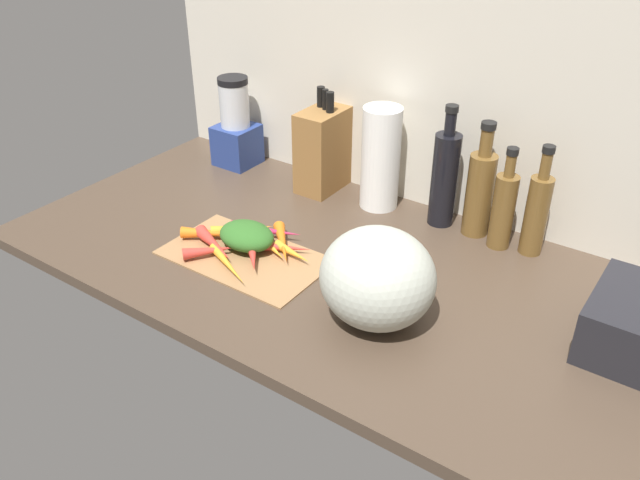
% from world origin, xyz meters
% --- Properties ---
extents(ground_plane, '(1.70, 0.80, 0.03)m').
position_xyz_m(ground_plane, '(0.00, 0.00, -0.01)').
color(ground_plane, '#47382B').
extents(wall_back, '(1.70, 0.03, 0.60)m').
position_xyz_m(wall_back, '(0.00, 0.39, 0.30)').
color(wall_back, beige).
rests_on(wall_back, ground_plane).
extents(cutting_board, '(0.39, 0.23, 0.01)m').
position_xyz_m(cutting_board, '(-0.23, -0.11, 0.00)').
color(cutting_board, '#997047').
rests_on(cutting_board, ground_plane).
extents(carrot_0, '(0.18, 0.10, 0.03)m').
position_xyz_m(carrot_0, '(-0.25, -0.02, 0.02)').
color(carrot_0, '#B2264C').
rests_on(carrot_0, cutting_board).
extents(carrot_1, '(0.11, 0.04, 0.02)m').
position_xyz_m(carrot_1, '(-0.13, -0.06, 0.02)').
color(carrot_1, orange).
rests_on(carrot_1, cutting_board).
extents(carrot_2, '(0.17, 0.09, 0.02)m').
position_xyz_m(carrot_2, '(-0.23, -0.18, 0.02)').
color(carrot_2, orange).
rests_on(carrot_2, cutting_board).
extents(carrot_3, '(0.10, 0.06, 0.02)m').
position_xyz_m(carrot_3, '(-0.18, -0.07, 0.02)').
color(carrot_3, orange).
rests_on(carrot_3, cutting_board).
extents(carrot_4, '(0.16, 0.09, 0.03)m').
position_xyz_m(carrot_4, '(-0.31, -0.14, 0.02)').
color(carrot_4, red).
rests_on(carrot_4, cutting_board).
extents(carrot_5, '(0.11, 0.07, 0.02)m').
position_xyz_m(carrot_5, '(-0.16, -0.05, 0.02)').
color(carrot_5, red).
rests_on(carrot_5, cutting_board).
extents(carrot_6, '(0.14, 0.14, 0.03)m').
position_xyz_m(carrot_6, '(-0.18, -0.04, 0.02)').
color(carrot_6, orange).
rests_on(carrot_6, cutting_board).
extents(carrot_7, '(0.13, 0.13, 0.04)m').
position_xyz_m(carrot_7, '(-0.21, -0.12, 0.03)').
color(carrot_7, red).
rests_on(carrot_7, cutting_board).
extents(carrot_8, '(0.10, 0.12, 0.03)m').
position_xyz_m(carrot_8, '(-0.30, -0.16, 0.02)').
color(carrot_8, red).
rests_on(carrot_8, cutting_board).
extents(carrot_9, '(0.13, 0.13, 0.03)m').
position_xyz_m(carrot_9, '(-0.30, -0.04, 0.02)').
color(carrot_9, orange).
rests_on(carrot_9, cutting_board).
extents(carrot_10, '(0.16, 0.11, 0.03)m').
position_xyz_m(carrot_10, '(-0.34, -0.10, 0.02)').
color(carrot_10, orange).
rests_on(carrot_10, cutting_board).
extents(carrot_11, '(0.10, 0.04, 0.03)m').
position_xyz_m(carrot_11, '(-0.23, -0.05, 0.02)').
color(carrot_11, red).
rests_on(carrot_11, cutting_board).
extents(carrot_greens_pile, '(0.14, 0.11, 0.06)m').
position_xyz_m(carrot_greens_pile, '(-0.25, -0.08, 0.04)').
color(carrot_greens_pile, '#2D6023').
rests_on(carrot_greens_pile, cutting_board).
extents(winter_squash, '(0.24, 0.22, 0.21)m').
position_xyz_m(winter_squash, '(0.14, -0.14, 0.10)').
color(winter_squash, '#B2B7A8').
rests_on(winter_squash, ground_plane).
extents(knife_block, '(0.10, 0.16, 0.28)m').
position_xyz_m(knife_block, '(-0.29, 0.30, 0.12)').
color(knife_block, olive).
rests_on(knife_block, ground_plane).
extents(blender_appliance, '(0.12, 0.12, 0.27)m').
position_xyz_m(blender_appliance, '(-0.60, 0.28, 0.12)').
color(blender_appliance, navy).
rests_on(blender_appliance, ground_plane).
extents(paper_towel_roll, '(0.10, 0.10, 0.27)m').
position_xyz_m(paper_towel_roll, '(-0.11, 0.30, 0.14)').
color(paper_towel_roll, white).
rests_on(paper_towel_roll, ground_plane).
extents(bottle_0, '(0.07, 0.07, 0.31)m').
position_xyz_m(bottle_0, '(0.07, 0.30, 0.13)').
color(bottle_0, black).
rests_on(bottle_0, ground_plane).
extents(bottle_1, '(0.07, 0.07, 0.29)m').
position_xyz_m(bottle_1, '(0.16, 0.31, 0.12)').
color(bottle_1, brown).
rests_on(bottle_1, ground_plane).
extents(bottle_2, '(0.05, 0.05, 0.26)m').
position_xyz_m(bottle_2, '(0.24, 0.28, 0.10)').
color(bottle_2, brown).
rests_on(bottle_2, ground_plane).
extents(bottle_3, '(0.05, 0.05, 0.27)m').
position_xyz_m(bottle_3, '(0.31, 0.30, 0.11)').
color(bottle_3, brown).
rests_on(bottle_3, ground_plane).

